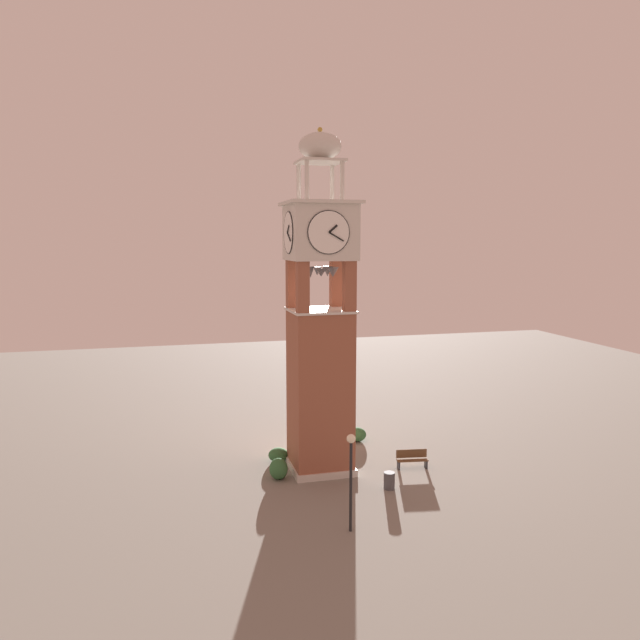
{
  "coord_description": "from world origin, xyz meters",
  "views": [
    {
      "loc": [
        -28.8,
        7.65,
        11.59
      ],
      "look_at": [
        0.0,
        0.0,
        7.69
      ],
      "focal_mm": 34.12,
      "sensor_mm": 36.0,
      "label": 1
    }
  ],
  "objects_px": {
    "lamp_post": "(351,465)",
    "park_bench": "(412,459)",
    "trash_bin": "(389,481)",
    "clock_tower": "(320,334)"
  },
  "relations": [
    {
      "from": "park_bench",
      "to": "trash_bin",
      "type": "xyz_separation_m",
      "value": [
        -2.17,
        2.09,
        -0.08
      ]
    },
    {
      "from": "park_bench",
      "to": "trash_bin",
      "type": "relative_size",
      "value": 2.06
    },
    {
      "from": "trash_bin",
      "to": "lamp_post",
      "type": "bearing_deg",
      "value": 139.29
    },
    {
      "from": "lamp_post",
      "to": "trash_bin",
      "type": "height_order",
      "value": "lamp_post"
    },
    {
      "from": "lamp_post",
      "to": "trash_bin",
      "type": "bearing_deg",
      "value": -40.71
    },
    {
      "from": "park_bench",
      "to": "trash_bin",
      "type": "bearing_deg",
      "value": 136.06
    },
    {
      "from": "clock_tower",
      "to": "trash_bin",
      "type": "xyz_separation_m",
      "value": [
        -3.24,
        -2.51,
        -6.59
      ]
    },
    {
      "from": "clock_tower",
      "to": "lamp_post",
      "type": "xyz_separation_m",
      "value": [
        -6.77,
        0.53,
        -4.21
      ]
    },
    {
      "from": "lamp_post",
      "to": "park_bench",
      "type": "bearing_deg",
      "value": -41.98
    },
    {
      "from": "clock_tower",
      "to": "trash_bin",
      "type": "relative_size",
      "value": 21.19
    }
  ]
}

